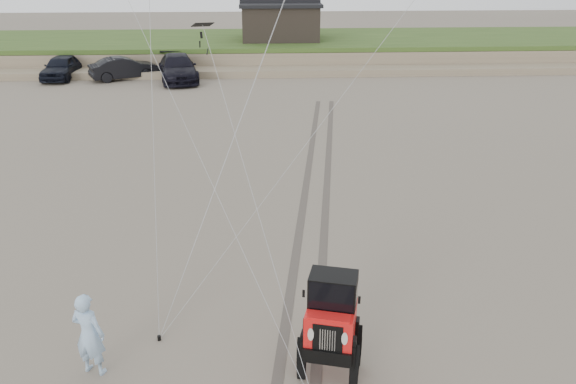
# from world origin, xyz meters

# --- Properties ---
(ground) EXTENTS (160.00, 160.00, 0.00)m
(ground) POSITION_xyz_m (0.00, 0.00, 0.00)
(ground) COLOR #6B6054
(ground) RESTS_ON ground
(dune_ridge) EXTENTS (160.00, 14.25, 1.73)m
(dune_ridge) POSITION_xyz_m (0.00, 37.50, 0.82)
(dune_ridge) COLOR #7A6B54
(dune_ridge) RESTS_ON ground
(cabin) EXTENTS (6.40, 5.40, 3.35)m
(cabin) POSITION_xyz_m (2.00, 37.00, 3.24)
(cabin) COLOR black
(cabin) RESTS_ON dune_ridge
(truck_a) EXTENTS (2.02, 4.79, 1.62)m
(truck_a) POSITION_xyz_m (-13.64, 30.44, 0.81)
(truck_a) COLOR black
(truck_a) RESTS_ON ground
(truck_b) EXTENTS (4.91, 3.52, 1.54)m
(truck_b) POSITION_xyz_m (-9.22, 30.04, 0.77)
(truck_b) COLOR black
(truck_b) RESTS_ON ground
(truck_c) EXTENTS (3.60, 6.36, 1.74)m
(truck_c) POSITION_xyz_m (-5.39, 29.36, 0.87)
(truck_c) COLOR black
(truck_c) RESTS_ON ground
(jeep) EXTENTS (3.31, 5.29, 1.83)m
(jeep) POSITION_xyz_m (1.46, -0.65, 0.91)
(jeep) COLOR red
(jeep) RESTS_ON ground
(man) EXTENTS (0.80, 0.66, 1.91)m
(man) POSITION_xyz_m (-3.49, -0.35, 0.95)
(man) COLOR #8FA8DD
(man) RESTS_ON ground
(stake_main) EXTENTS (0.08, 0.08, 0.12)m
(stake_main) POSITION_xyz_m (-2.29, 0.62, 0.06)
(stake_main) COLOR black
(stake_main) RESTS_ON ground
(tire_tracks) EXTENTS (5.22, 29.74, 0.01)m
(tire_tracks) POSITION_xyz_m (2.00, 8.00, 0.00)
(tire_tracks) COLOR #4C443D
(tire_tracks) RESTS_ON ground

